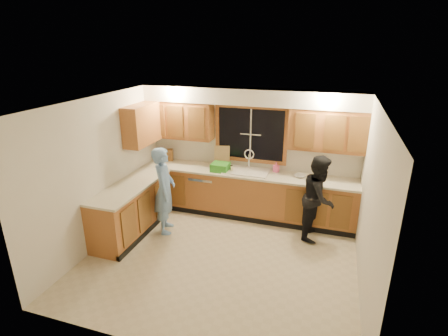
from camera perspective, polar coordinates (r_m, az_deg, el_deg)
The scene contains 26 objects.
floor at distance 5.84m, azimuth -0.58°, elevation -14.47°, with size 4.20×4.20×0.00m, color #C4B697.
ceiling at distance 4.88m, azimuth -0.68°, elevation 10.51°, with size 4.20×4.20×0.00m, color white.
wall_back at distance 6.96m, azimuth 4.33°, elevation 2.74°, with size 4.20×4.20×0.00m, color silver.
wall_left at distance 6.18m, azimuth -19.42°, elevation -0.60°, with size 3.80×3.80×0.00m, color silver.
wall_right at distance 5.04m, azimuth 22.78°, elevation -5.73°, with size 3.80×3.80×0.00m, color silver.
base_cabinets_back at distance 6.97m, azimuth 3.57°, elevation -4.33°, with size 4.20×0.60×0.88m, color #AC6632.
base_cabinets_left at distance 6.59m, azimuth -14.71°, elevation -6.48°, with size 0.60×1.90×0.88m, color #AC6632.
countertop_back at distance 6.78m, azimuth 3.62°, elevation -0.83°, with size 4.20×0.63×0.04m, color beige.
countertop_left at distance 6.40m, azimuth -14.96°, elevation -2.80°, with size 0.63×1.90×0.04m, color beige.
upper_cabinets_left at distance 7.12m, azimuth -7.19°, elevation 7.82°, with size 1.35×0.33×0.75m, color #AC6632.
upper_cabinets_right at distance 6.48m, azimuth 16.51°, elevation 5.95°, with size 1.35×0.33×0.75m, color #AC6632.
upper_cabinets_return at distance 6.82m, azimuth -13.29°, elevation 6.92°, with size 0.33×0.90×0.75m, color #AC6632.
soffit at distance 6.55m, azimuth 4.21°, elevation 11.54°, with size 4.20×0.35×0.30m, color white.
window_frame at distance 6.85m, azimuth 4.38°, elevation 5.52°, with size 1.44×0.03×1.14m.
sink at distance 6.81m, azimuth 3.65°, elevation -1.05°, with size 0.86×0.52×0.57m.
dishwasher at distance 7.21m, azimuth -3.03°, elevation -3.73°, with size 0.60×0.56×0.82m, color silver.
stove at distance 6.17m, azimuth -17.52°, elevation -8.57°, with size 0.58×0.75×0.90m, color silver.
man at distance 6.33m, azimuth -9.69°, elevation -3.63°, with size 0.58×0.38×1.60m, color #79A7E5.
woman at distance 6.29m, azimuth 15.23°, elevation -4.67°, with size 0.74×0.57×1.51m, color black.
knife_block at distance 7.48m, azimuth -8.87°, elevation 2.13°, with size 0.13×0.11×0.25m, color brown.
cutting_board at distance 7.06m, azimuth -0.33°, elevation 1.99°, with size 0.31×0.02×0.41m, color tan.
dish_crate at distance 6.80m, azimuth -0.60°, elevation 0.16°, with size 0.33×0.31×0.15m, color green.
soap_bottle at distance 6.81m, azimuth 8.52°, elevation 0.15°, with size 0.09×0.09×0.20m, color pink.
bowl at distance 6.66m, azimuth 12.34°, elevation -1.27°, with size 0.20×0.20×0.05m, color silver.
can_left at distance 6.68m, azimuth 0.08°, elevation -0.40°, with size 0.07×0.07×0.12m, color beige.
can_right at distance 6.77m, azimuth 1.23°, elevation -0.09°, with size 0.07×0.07×0.12m, color beige.
Camera 1 is at (1.53, -4.57, 3.30)m, focal length 28.00 mm.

